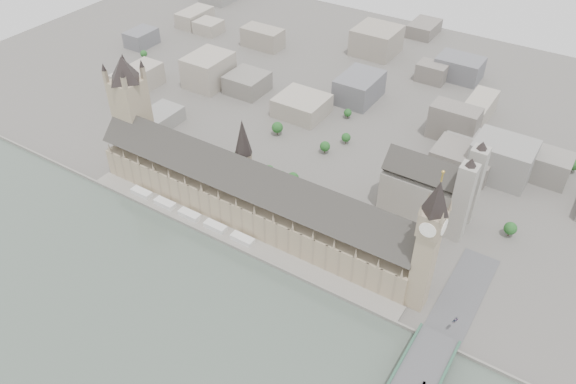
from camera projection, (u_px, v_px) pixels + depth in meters
The scene contains 12 objects.
ground at pixel (237, 232), 418.37m from camera, with size 900.00×900.00×0.00m, color #595651.
embankment_wall at pixel (225, 243), 407.57m from camera, with size 600.00×1.50×3.00m, color gray.
river_terrace at pixel (231, 237), 412.81m from camera, with size 270.00×15.00×2.00m, color gray.
terrace_tents at pixel (190, 215), 428.01m from camera, with size 118.00×7.00×4.00m.
palace_of_westminster at pixel (252, 195), 417.10m from camera, with size 265.00×40.73×55.44m.
elizabeth_tower at pixel (429, 238), 329.45m from camera, with size 17.00×17.00×107.50m.
victoria_tower at pixel (131, 108), 451.98m from camera, with size 30.00×30.00×100.00m.
central_tower at pixel (243, 147), 403.37m from camera, with size 13.00×13.00×48.00m.
westminster_abbey at pixel (431, 189), 418.66m from camera, with size 68.00×36.00×64.00m.
city_skyline_inland at pixel (381, 79), 567.55m from camera, with size 720.00×360.00×38.00m, color gray, non-canonical shape.
park_trees at pixel (271, 179), 457.31m from camera, with size 110.00×30.00×15.00m, color #19471A, non-canonical shape.
car_approach at pixel (455, 320), 341.11m from camera, with size 1.84×4.52×1.31m, color gray.
Camera 1 is at (196.93, -238.87, 285.53)m, focal length 35.00 mm.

